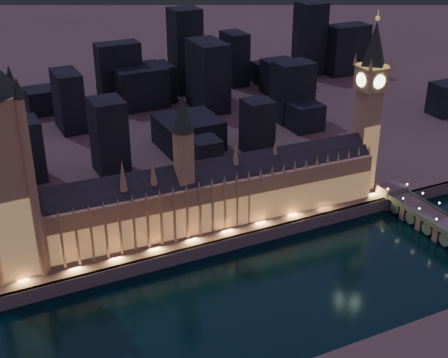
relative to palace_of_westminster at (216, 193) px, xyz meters
name	(u,v)px	position (x,y,z in m)	size (l,w,h in m)	color
ground_plane	(262,289)	(-2.91, -61.74, -26.37)	(2000.00, 2000.00, 0.00)	black
north_bank	(49,53)	(-2.91, 458.26, -22.37)	(2000.00, 960.00, 8.00)	#3F3E35
embankment_wall	(227,245)	(-2.91, -20.74, -22.37)	(2000.00, 2.50, 8.00)	#564B45
palace_of_westminster	(216,193)	(0.00, 0.00, 0.00)	(202.00, 28.71, 78.00)	#927E58
victoria_tower	(1,160)	(-112.91, 0.18, 42.98)	(31.68, 31.68, 123.55)	#927E58
elizabeth_tower	(370,93)	(105.09, 0.18, 45.31)	(18.00, 18.00, 114.03)	#927E58
westminster_bridge	(445,230)	(116.89, -65.21, -20.37)	(16.53, 113.00, 15.90)	#564B45
city_backdrop	(156,90)	(32.30, 184.69, 5.40)	(474.77, 215.63, 81.87)	black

